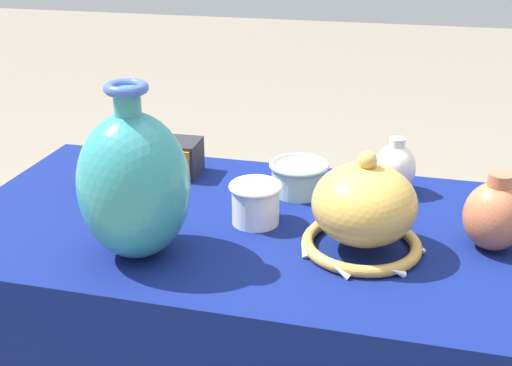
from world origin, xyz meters
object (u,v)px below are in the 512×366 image
Objects in this scene: vase_tall_bulbous at (134,185)px; mosaic_tile_box at (175,157)px; cup_wide_celadon at (299,176)px; jar_round_ivory at (395,168)px; pot_squat_charcoal at (107,173)px; cup_wide_porcelain at (256,202)px; vase_dome_bell at (364,211)px; jar_round_terracotta at (495,215)px.

vase_tall_bulbous reaches higher than mosaic_tile_box.
jar_round_ivory is at bearing 15.33° from cup_wide_celadon.
mosaic_tile_box is at bearing 173.15° from cup_wide_celadon.
cup_wide_celadon is (0.42, 0.07, 0.00)m from pot_squat_charcoal.
jar_round_ivory is 0.64m from pot_squat_charcoal.
mosaic_tile_box reaches higher than cup_wide_celadon.
vase_tall_bulbous is at bearing -135.46° from cup_wide_porcelain.
cup_wide_porcelain is at bearing -139.46° from jar_round_ivory.
vase_dome_bell reaches higher than cup_wide_celadon.
cup_wide_porcelain is (0.24, -0.20, 0.00)m from mosaic_tile_box.
cup_wide_porcelain is at bearing -13.89° from pot_squat_charcoal.
pot_squat_charcoal is at bearing -169.91° from cup_wide_celadon.
cup_wide_celadon is 0.42m from jar_round_terracotta.
jar_round_ivory is 0.85× the size of jar_round_terracotta.
vase_dome_bell reaches higher than jar_round_terracotta.
vase_tall_bulbous is 0.65m from jar_round_terracotta.
jar_round_ivory is (0.50, 0.02, 0.02)m from mosaic_tile_box.
jar_round_terracotta is (0.23, 0.06, -0.01)m from vase_dome_bell.
vase_dome_bell is at bearing -98.77° from jar_round_ivory.
jar_round_terracotta is at bearing -22.33° from cup_wide_celadon.
vase_tall_bulbous reaches higher than jar_round_terracotta.
jar_round_terracotta is at bearing 15.96° from vase_tall_bulbous.
jar_round_terracotta is at bearing 15.40° from vase_dome_bell.
cup_wide_celadon is at bearing -8.53° from mosaic_tile_box.
jar_round_ivory is 1.12× the size of pot_squat_charcoal.
jar_round_terracotta is at bearing -48.97° from jar_round_ivory.
mosaic_tile_box is (-0.07, 0.37, -0.10)m from vase_tall_bulbous.
vase_dome_bell is at bearing 16.28° from vase_tall_bulbous.
cup_wide_celadon is (0.30, -0.04, -0.00)m from mosaic_tile_box.
jar_round_terracotta is at bearing -5.98° from pot_squat_charcoal.
cup_wide_celadon is (0.23, 0.34, -0.10)m from vase_tall_bulbous.
pot_squat_charcoal is 0.82m from jar_round_terracotta.
vase_tall_bulbous is at bearing -124.37° from cup_wide_celadon.
vase_dome_bell reaches higher than cup_wide_porcelain.
pot_squat_charcoal is at bearing -139.05° from mosaic_tile_box.
jar_round_terracotta is (0.69, -0.20, 0.03)m from mosaic_tile_box.
cup_wide_celadon is at bearing 55.63° from vase_tall_bulbous.
vase_tall_bulbous is 0.42m from cup_wide_celadon.
vase_tall_bulbous is at bearing -54.00° from pot_squat_charcoal.
cup_wide_porcelain is 0.45m from jar_round_terracotta.
pot_squat_charcoal is at bearing -168.19° from jar_round_ivory.
mosaic_tile_box is 0.88× the size of cup_wide_celadon.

